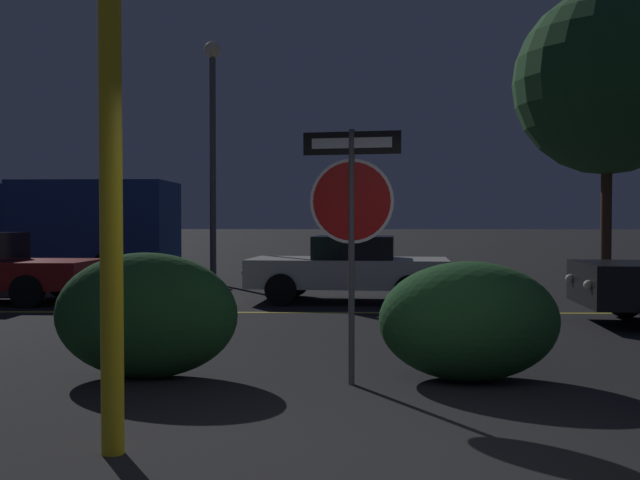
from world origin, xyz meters
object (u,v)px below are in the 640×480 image
object	(u,v)px
stop_sign	(352,203)
tree_0	(608,82)
delivery_truck	(45,224)
passing_car_2	(349,268)
yellow_pole_left	(111,195)
hedge_bush_1	(146,315)
hedge_bush_2	(469,321)
street_lamp	(213,131)

from	to	relation	value
stop_sign	tree_0	xyz separation A→B (m)	(8.00, 14.62, 3.97)
stop_sign	delivery_truck	world-z (taller)	delivery_truck
stop_sign	passing_car_2	size ratio (longest dim) A/B	0.60
yellow_pole_left	passing_car_2	bearing A→B (deg)	78.80
stop_sign	tree_0	distance (m)	17.13
passing_car_2	hedge_bush_1	bearing A→B (deg)	167.82
tree_0	hedge_bush_1	bearing A→B (deg)	-125.00
yellow_pole_left	hedge_bush_1	size ratio (longest dim) A/B	1.90
passing_car_2	delivery_truck	size ratio (longest dim) A/B	0.64
stop_sign	hedge_bush_1	xyz separation A→B (m)	(-2.06, 0.25, -1.12)
delivery_truck	tree_0	bearing A→B (deg)	-77.94
hedge_bush_1	hedge_bush_2	size ratio (longest dim) A/B	1.04
yellow_pole_left	tree_0	bearing A→B (deg)	59.91
passing_car_2	tree_0	size ratio (longest dim) A/B	0.48
yellow_pole_left	hedge_bush_1	world-z (taller)	yellow_pole_left
stop_sign	passing_car_2	distance (m)	7.19
yellow_pole_left	passing_car_2	xyz separation A→B (m)	(1.82, 9.18, -1.10)
stop_sign	yellow_pole_left	world-z (taller)	yellow_pole_left
passing_car_2	street_lamp	distance (m)	6.01
hedge_bush_2	tree_0	world-z (taller)	tree_0
hedge_bush_1	passing_car_2	xyz separation A→B (m)	(2.20, 6.85, 0.02)
hedge_bush_2	street_lamp	distance (m)	12.06
street_lamp	yellow_pole_left	bearing A→B (deg)	-83.35
hedge_bush_2	yellow_pole_left	bearing A→B (deg)	-141.33
hedge_bush_2	passing_car_2	size ratio (longest dim) A/B	0.44
hedge_bush_2	passing_car_2	world-z (taller)	passing_car_2
delivery_truck	passing_car_2	bearing A→B (deg)	-118.68
delivery_truck	street_lamp	world-z (taller)	street_lamp
hedge_bush_1	hedge_bush_2	distance (m)	3.23
hedge_bush_1	street_lamp	size ratio (longest dim) A/B	0.31
street_lamp	hedge_bush_2	bearing A→B (deg)	-67.92
yellow_pole_left	street_lamp	xyz separation A→B (m)	(-1.52, 13.04, 2.07)
hedge_bush_1	stop_sign	bearing A→B (deg)	-6.88
yellow_pole_left	delivery_truck	world-z (taller)	yellow_pole_left
stop_sign	hedge_bush_2	size ratio (longest dim) A/B	1.38
tree_0	yellow_pole_left	bearing A→B (deg)	-120.09
hedge_bush_1	delivery_truck	size ratio (longest dim) A/B	0.29
delivery_truck	tree_0	world-z (taller)	tree_0
stop_sign	street_lamp	world-z (taller)	street_lamp
yellow_pole_left	passing_car_2	distance (m)	9.43
yellow_pole_left	hedge_bush_2	bearing A→B (deg)	38.67
passing_car_2	street_lamp	world-z (taller)	street_lamp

